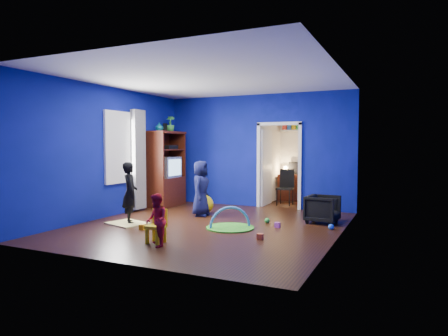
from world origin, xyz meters
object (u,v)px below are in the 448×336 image
at_px(child_navy, 201,188).
at_px(hopper_ball, 204,204).
at_px(toddler_red, 156,220).
at_px(folding_chair, 285,188).
at_px(crt_tv, 167,167).
at_px(tv_armoire, 166,169).
at_px(play_mat, 230,228).
at_px(kid_chair, 156,228).
at_px(armchair, 323,209).
at_px(child_black, 130,193).
at_px(vase, 159,127).
at_px(study_desk, 294,188).

xyz_separation_m(child_navy, hopper_ball, (-0.05, 0.25, -0.40)).
xyz_separation_m(toddler_red, folding_chair, (0.61, 5.10, 0.04)).
bearing_deg(crt_tv, toddler_red, -59.47).
relative_size(crt_tv, folding_chair, 0.76).
distance_m(tv_armoire, hopper_ball, 1.80).
bearing_deg(play_mat, crt_tv, 144.39).
distance_m(kid_chair, play_mat, 1.71).
bearing_deg(tv_armoire, play_mat, -35.20).
bearing_deg(armchair, play_mat, 135.57).
xyz_separation_m(child_navy, crt_tv, (-1.49, 0.94, 0.39)).
distance_m(child_black, toddler_red, 2.08).
bearing_deg(play_mat, armchair, 40.45).
bearing_deg(toddler_red, child_black, -170.90).
height_order(vase, hopper_ball, vase).
bearing_deg(toddler_red, hopper_ball, 153.34).
bearing_deg(hopper_ball, kid_chair, -78.48).
height_order(crt_tv, kid_chair, crt_tv).
bearing_deg(armchair, hopper_ball, 96.99).
bearing_deg(kid_chair, folding_chair, 79.66).
bearing_deg(toddler_red, kid_chair, 176.67).
xyz_separation_m(crt_tv, kid_chair, (2.01, -3.46, -0.77)).
bearing_deg(kid_chair, toddler_red, -54.69).
relative_size(child_black, toddler_red, 1.49).
xyz_separation_m(hopper_ball, play_mat, (1.20, -1.20, -0.21)).
bearing_deg(child_navy, crt_tv, 46.67).
relative_size(child_navy, kid_chair, 2.50).
bearing_deg(child_black, play_mat, -124.58).
xyz_separation_m(child_navy, study_desk, (1.27, 3.34, -0.25)).
bearing_deg(toddler_red, folding_chair, 133.02).
height_order(tv_armoire, crt_tv, tv_armoire).
relative_size(child_navy, folding_chair, 1.36).
bearing_deg(folding_chair, hopper_ball, -121.76).
bearing_deg(child_black, kid_chair, -174.94).
xyz_separation_m(child_navy, vase, (-1.53, 0.64, 1.44)).
bearing_deg(kid_chair, study_desk, 81.08).
xyz_separation_m(child_navy, toddler_red, (0.66, -2.72, -0.20)).
xyz_separation_m(armchair, child_navy, (-2.66, -0.34, 0.34)).
xyz_separation_m(vase, kid_chair, (2.05, -3.16, -1.82)).
height_order(child_navy, hopper_ball, child_navy).
xyz_separation_m(vase, play_mat, (2.68, -1.59, -2.06)).
xyz_separation_m(armchair, child_black, (-3.57, -1.70, 0.34)).
xyz_separation_m(armchair, folding_chair, (-1.39, 2.04, 0.17)).
distance_m(child_black, hopper_ball, 1.87).
distance_m(child_navy, kid_chair, 2.60).
relative_size(armchair, vase, 2.92).
bearing_deg(play_mat, hopper_ball, 134.98).
xyz_separation_m(armchair, kid_chair, (-2.15, -2.86, -0.04)).
distance_m(crt_tv, kid_chair, 4.07).
distance_m(armchair, vase, 4.57).
bearing_deg(play_mat, toddler_red, -105.42).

